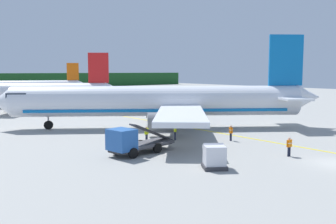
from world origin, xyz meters
The scene contains 11 objects.
ground centered at (0.00, 48.00, -0.10)m, with size 240.00×320.00×0.20m, color #999993.
airliner_foreground centered at (0.65, 23.33, 3.39)m, with size 36.11×30.80×11.90m.
airliner_mid_apron centered at (-4.09, 61.39, 3.09)m, with size 32.39×27.69×10.86m.
airliner_far_taxiway centered at (9.86, 100.73, 2.78)m, with size 32.29×27.19×9.75m.
service_truck_fuel centered at (-10.83, 12.87, 1.17)m, with size 7.02×3.15×2.70m.
cargo_container_mid centered at (-8.57, 5.15, 0.88)m, with size 2.39×2.39×1.88m.
crew_marshaller centered at (-6.38, 16.92, 0.96)m, with size 0.59×0.38×1.64m.
crew_loader_left centered at (-0.70, 3.94, 0.97)m, with size 0.62×0.29×1.66m.
crew_loader_right centered at (-3.36, 15.95, 1.06)m, with size 0.41×0.57×1.79m.
crew_supervisor centered at (0.90, 11.95, 0.96)m, with size 0.37×0.60×1.63m.
apron_guide_line centered at (3.61, 18.65, 0.01)m, with size 0.30×60.00×0.01m, color yellow.
Camera 1 is at (-28.58, -14.17, 7.28)m, focal length 40.22 mm.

